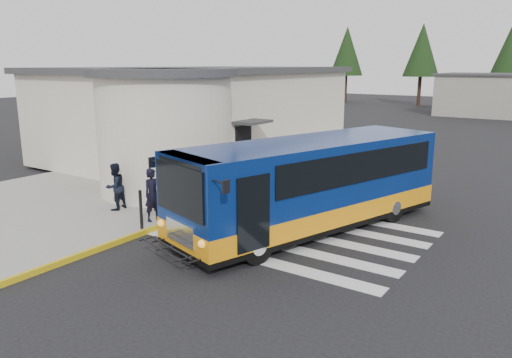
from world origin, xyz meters
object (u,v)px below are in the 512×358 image
Objects in this scene: transit_bus at (310,188)px; pedestrian_b at (115,187)px; bollard at (141,210)px; pedestrian_a at (153,195)px.

transit_bus is 6.80m from pedestrian_b.
pedestrian_b is 1.34× the size of bollard.
pedestrian_a is (-4.37, -2.49, -0.34)m from transit_bus.
pedestrian_b is 2.51m from bollard.
transit_bus is 5.98× the size of pedestrian_a.
transit_bus is at bearing 103.69° from pedestrian_b.
pedestrian_a is at bearing 110.43° from bollard.
pedestrian_a is 0.90m from bollard.
transit_bus is at bearing 38.97° from bollard.
transit_bus reaches higher than bollard.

